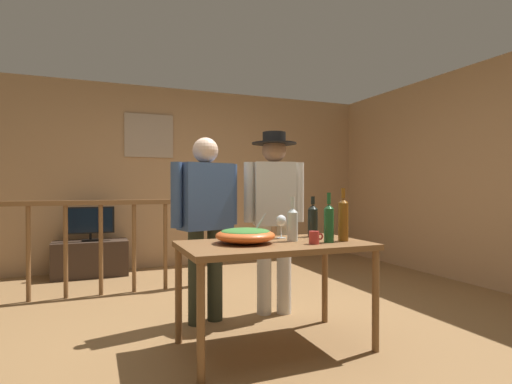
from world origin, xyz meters
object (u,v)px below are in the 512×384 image
object	(u,v)px
tv_console	(91,259)
wine_glass	(281,222)
salad_bowl	(245,235)
wine_bottle_clear	(293,223)
flat_screen_tv	(90,221)
person_standing_right	(274,207)
wine_bottle_dark	(313,220)
framed_picture	(149,136)
wine_bottle_green	(329,222)
mug_red	(314,237)
wine_bottle_amber	(343,219)
stair_railing	(106,236)
person_standing_left	(205,213)
serving_table	(274,253)

from	to	relation	value
tv_console	wine_glass	size ratio (longest dim) A/B	5.04
salad_bowl	wine_bottle_clear	bearing A→B (deg)	-3.59
flat_screen_tv	person_standing_right	distance (m)	2.72
wine_bottle_dark	person_standing_right	xyz separation A→B (m)	(-0.11, 0.50, 0.09)
framed_picture	tv_console	distance (m)	1.83
wine_glass	person_standing_right	xyz separation A→B (m)	(0.17, 0.50, 0.09)
framed_picture	wine_bottle_dark	size ratio (longest dim) A/B	2.09
wine_bottle_clear	framed_picture	bearing A→B (deg)	100.74
flat_screen_tv	wine_bottle_clear	xyz separation A→B (m)	(1.38, -2.90, 0.16)
wine_bottle_green	mug_red	world-z (taller)	wine_bottle_green
wine_glass	wine_bottle_dark	world-z (taller)	wine_bottle_dark
wine_bottle_green	wine_bottle_clear	distance (m)	0.26
mug_red	salad_bowl	bearing A→B (deg)	153.35
salad_bowl	wine_bottle_amber	xyz separation A→B (m)	(0.70, -0.16, 0.10)
wine_bottle_green	flat_screen_tv	bearing A→B (deg)	117.36
stair_railing	salad_bowl	bearing A→B (deg)	-65.45
framed_picture	person_standing_left	size ratio (longest dim) A/B	0.43
tv_console	wine_bottle_clear	size ratio (longest dim) A/B	2.81
flat_screen_tv	tv_console	bearing A→B (deg)	90.00
tv_console	serving_table	world-z (taller)	serving_table
framed_picture	wine_bottle_clear	xyz separation A→B (m)	(0.61, -3.22, -0.99)
serving_table	salad_bowl	xyz separation A→B (m)	(-0.20, 0.05, 0.14)
person_standing_right	serving_table	bearing A→B (deg)	80.00
wine_bottle_amber	wine_glass	bearing A→B (deg)	137.80
stair_railing	person_standing_right	bearing A→B (deg)	-41.95
salad_bowl	person_standing_right	world-z (taller)	person_standing_right
framed_picture	tv_console	world-z (taller)	framed_picture
flat_screen_tv	wine_bottle_dark	world-z (taller)	wine_bottle_dark
wine_glass	wine_bottle_clear	xyz separation A→B (m)	(0.01, -0.18, 0.00)
stair_railing	mug_red	bearing A→B (deg)	-58.49
salad_bowl	wine_bottle_amber	distance (m)	0.72
wine_bottle_amber	mug_red	size ratio (longest dim) A/B	3.59
salad_bowl	tv_console	bearing A→B (deg)	109.34
framed_picture	flat_screen_tv	distance (m)	1.42
wine_bottle_green	mug_red	bearing A→B (deg)	-166.84
mug_red	person_standing_left	size ratio (longest dim) A/B	0.07
wine_bottle_green	wine_bottle_clear	world-z (taller)	wine_bottle_green
wine_glass	wine_bottle_clear	bearing A→B (deg)	-87.49
serving_table	salad_bowl	world-z (taller)	salad_bowl
wine_bottle_amber	wine_bottle_dark	bearing A→B (deg)	102.43
serving_table	wine_glass	world-z (taller)	wine_glass
wine_glass	wine_bottle_clear	world-z (taller)	wine_bottle_clear
wine_glass	person_standing_left	world-z (taller)	person_standing_left
wine_bottle_clear	person_standing_left	bearing A→B (deg)	124.99
wine_bottle_dark	wine_glass	bearing A→B (deg)	-179.76
person_standing_right	wine_glass	bearing A→B (deg)	85.73
serving_table	stair_railing	bearing A→B (deg)	118.81
flat_screen_tv	wine_glass	xyz separation A→B (m)	(1.37, -2.72, 0.16)
wine_glass	wine_bottle_clear	distance (m)	0.18
person_standing_right	framed_picture	bearing A→B (deg)	-58.84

